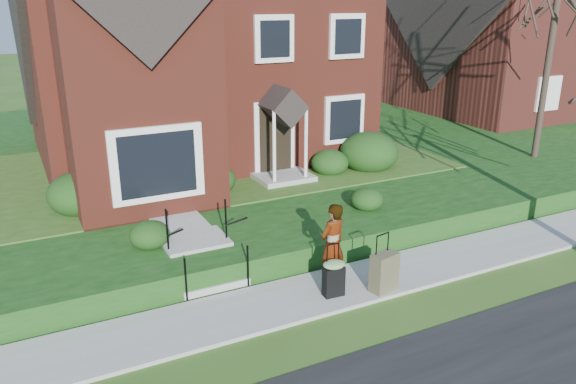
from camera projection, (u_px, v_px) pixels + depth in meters
ground at (347, 287)px, 11.63m from camera, size 120.00×120.00×0.00m
sidewalk at (347, 286)px, 11.62m from camera, size 60.00×1.60×0.08m
terrace at (285, 140)px, 22.43m from camera, size 44.00×20.00×0.60m
walkway at (163, 203)px, 14.58m from camera, size 1.20×6.00×0.06m
main_house at (185, 12)px, 17.93m from camera, size 10.40×10.20×9.40m
neighbour_house at (515, 8)px, 26.00m from camera, size 9.40×8.00×9.20m
front_steps at (202, 256)px, 11.97m from camera, size 1.40×2.02×1.50m
foundation_shrubs at (268, 168)px, 15.86m from camera, size 10.31×4.32×1.28m
woman at (333, 244)px, 11.36m from camera, size 0.73×0.58×1.75m
suitcase_black at (334, 276)px, 11.03m from camera, size 0.48×0.40×1.09m
suitcase_olive at (384, 272)px, 11.23m from camera, size 0.61×0.42×1.21m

